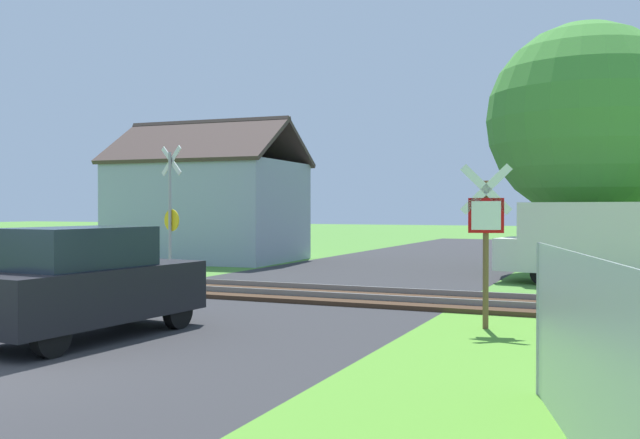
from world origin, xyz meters
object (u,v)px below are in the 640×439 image
Objects in this scene: crossing_sign_far at (171,207)px; mail_truck at (598,240)px; fence_panel at (590,363)px; tree_right at (585,120)px; parked_car at (86,283)px; house at (209,208)px; stop_sign_near at (486,231)px.

crossing_sign_far is 0.76× the size of mail_truck.
crossing_sign_far is 0.87× the size of fence_panel.
tree_right reaches higher than parked_car.
tree_right is (14.09, -0.29, 2.76)m from house.
mail_truck is at bearing -17.07° from house.
tree_right is 16.98m from parked_car.
stop_sign_near is 17.75m from house.
house is at bearing 23.60° from fence_panel.
tree_right is 1.55× the size of mail_truck.
fence_panel is (7.65, -2.91, -0.04)m from parked_car.
crossing_sign_far is 16.58m from fence_panel.
stop_sign_near is 0.73× the size of crossing_sign_far.
house is 17.11m from parked_car.
house is at bearing 84.05° from mail_truck.
parked_car is at bearing 53.33° from fence_panel.
fence_panel is at bearing 94.57° from stop_sign_near.
crossing_sign_far reaches higher than mail_truck.
parked_car is (-5.69, -3.42, -0.79)m from stop_sign_near.
parked_car is 0.92× the size of fence_panel.
crossing_sign_far is 0.49× the size of tree_right.
stop_sign_near is 0.63× the size of fence_panel.
house is at bearing 178.84° from tree_right.
stop_sign_near is 0.39× the size of house.
stop_sign_near is 6.67m from fence_panel.
tree_right is at bearing 70.85° from parked_car.
house is (-13.10, 11.97, 0.41)m from stop_sign_near.
stop_sign_near is 6.69m from parked_car.
tree_right reaches higher than stop_sign_near.
house reaches higher than stop_sign_near.
mail_truck reaches higher than fence_panel.
crossing_sign_far is 12.01m from mail_truck.
tree_right is (0.99, 11.68, 3.18)m from stop_sign_near.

